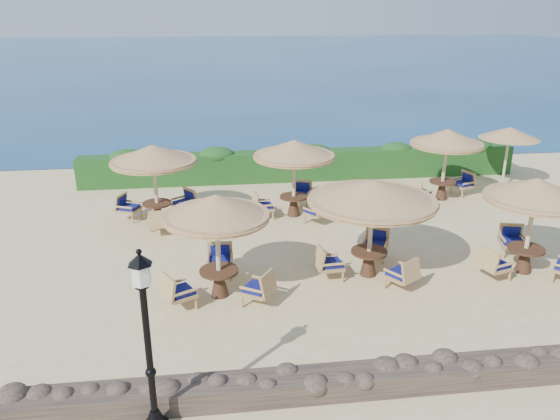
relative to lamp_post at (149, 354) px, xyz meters
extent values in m
plane|color=#D8C289|center=(4.80, 6.80, -1.55)|extent=(120.00, 120.00, 0.00)
plane|color=navy|center=(4.80, 76.80, -1.55)|extent=(160.00, 160.00, 0.00)
cube|color=#143D13|center=(4.80, 14.00, -0.95)|extent=(18.00, 0.90, 1.20)
cube|color=brown|center=(4.80, 0.60, -1.33)|extent=(15.00, 0.65, 0.44)
cone|color=black|center=(0.00, 0.00, -1.25)|extent=(0.36, 0.36, 0.30)
cylinder|color=black|center=(0.00, 0.00, 0.00)|extent=(0.11, 0.11, 2.40)
cylinder|color=silver|center=(0.00, 0.00, 1.43)|extent=(0.30, 0.30, 0.36)
cone|color=black|center=(0.00, 0.00, 1.67)|extent=(0.40, 0.40, 0.18)
cylinder|color=beige|center=(12.60, 12.00, -0.45)|extent=(0.10, 0.10, 2.20)
cone|color=olive|center=(12.60, 12.00, 0.63)|extent=(2.30, 2.30, 0.45)
cylinder|color=beige|center=(1.17, 4.55, -0.35)|extent=(0.12, 0.12, 2.40)
cone|color=olive|center=(1.17, 4.55, 0.83)|extent=(2.56, 2.56, 0.55)
cylinder|color=olive|center=(1.17, 4.55, 0.55)|extent=(2.51, 2.51, 0.14)
cylinder|color=#402617|center=(1.17, 4.55, -0.87)|extent=(0.96, 0.96, 0.06)
cone|color=#402617|center=(1.17, 4.55, -1.22)|extent=(0.44, 0.44, 0.64)
cylinder|color=beige|center=(5.14, 5.17, -0.35)|extent=(0.12, 0.12, 2.40)
cone|color=olive|center=(5.14, 5.17, 0.83)|extent=(3.36, 3.36, 0.55)
cylinder|color=olive|center=(5.14, 5.17, 0.55)|extent=(3.29, 3.29, 0.14)
cylinder|color=#402617|center=(5.14, 5.17, -0.87)|extent=(0.96, 0.96, 0.06)
cone|color=#402617|center=(5.14, 5.17, -1.22)|extent=(0.44, 0.44, 0.64)
cylinder|color=beige|center=(9.36, 4.82, -0.35)|extent=(0.12, 0.12, 2.40)
cone|color=olive|center=(9.36, 4.82, 0.83)|extent=(2.61, 2.61, 0.55)
cylinder|color=olive|center=(9.36, 4.82, 0.55)|extent=(2.56, 2.56, 0.14)
cylinder|color=#402617|center=(9.36, 4.82, -0.87)|extent=(0.96, 0.96, 0.06)
cone|color=#402617|center=(9.36, 4.82, -1.22)|extent=(0.44, 0.44, 0.64)
cylinder|color=beige|center=(-0.75, 9.74, -0.35)|extent=(0.12, 0.12, 2.40)
cone|color=olive|center=(-0.75, 9.74, 0.83)|extent=(2.77, 2.77, 0.55)
cylinder|color=olive|center=(-0.75, 9.74, 0.55)|extent=(2.72, 2.72, 0.14)
cylinder|color=#402617|center=(-0.75, 9.74, -0.87)|extent=(0.96, 0.96, 0.06)
cone|color=#402617|center=(-0.75, 9.74, -1.22)|extent=(0.44, 0.44, 0.64)
cylinder|color=beige|center=(3.83, 9.84, -0.35)|extent=(0.12, 0.12, 2.40)
cone|color=olive|center=(3.83, 9.84, 0.83)|extent=(2.75, 2.75, 0.55)
cylinder|color=olive|center=(3.83, 9.84, 0.55)|extent=(2.69, 2.69, 0.14)
cylinder|color=#402617|center=(3.83, 9.84, -0.87)|extent=(0.96, 0.96, 0.06)
cone|color=#402617|center=(3.83, 9.84, -1.22)|extent=(0.44, 0.44, 0.64)
cylinder|color=beige|center=(9.56, 10.84, -0.35)|extent=(0.12, 0.12, 2.40)
cone|color=olive|center=(9.56, 10.84, 0.83)|extent=(2.62, 2.62, 0.55)
cylinder|color=olive|center=(9.56, 10.84, 0.55)|extent=(2.56, 2.56, 0.14)
cylinder|color=#402617|center=(9.56, 10.84, -0.87)|extent=(0.96, 0.96, 0.06)
cone|color=#402617|center=(9.56, 10.84, -1.22)|extent=(0.44, 0.44, 0.64)
camera|label=1|loc=(1.15, -7.54, 5.17)|focal=35.00mm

